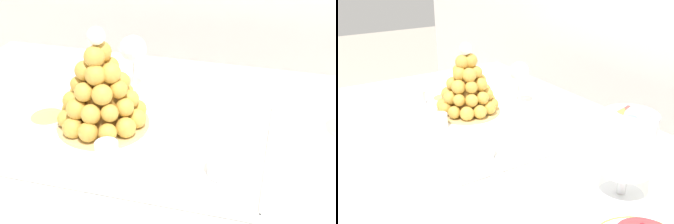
# 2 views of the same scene
# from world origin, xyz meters

# --- Properties ---
(buffet_table) EXTENTS (1.49, 0.97, 0.79)m
(buffet_table) POSITION_xyz_m (0.00, 0.00, 0.70)
(buffet_table) COLOR brown
(buffet_table) RESTS_ON ground_plane
(serving_tray) EXTENTS (0.68, 0.43, 0.02)m
(serving_tray) POSITION_xyz_m (-0.14, 0.01, 0.80)
(serving_tray) COLOR white
(serving_tray) RESTS_ON buffet_table
(croquembouche) EXTENTS (0.22, 0.22, 0.25)m
(croquembouche) POSITION_xyz_m (-0.20, 0.03, 0.89)
(croquembouche) COLOR tan
(croquembouche) RESTS_ON serving_tray
(dessert_cup_left) EXTENTS (0.06, 0.06, 0.05)m
(dessert_cup_left) POSITION_xyz_m (-0.38, -0.08, 0.82)
(dessert_cup_left) COLOR silver
(dessert_cup_left) RESTS_ON serving_tray
(dessert_cup_mid_left) EXTENTS (0.05, 0.05, 0.05)m
(dessert_cup_mid_left) POSITION_xyz_m (-0.13, -0.11, 0.82)
(dessert_cup_mid_left) COLOR silver
(dessert_cup_mid_left) RESTS_ON serving_tray
(dessert_cup_centre) EXTENTS (0.06, 0.06, 0.05)m
(dessert_cup_centre) POSITION_xyz_m (0.11, -0.09, 0.82)
(dessert_cup_centre) COLOR silver
(dessert_cup_centre) RESTS_ON serving_tray
(creme_brulee_ramekin) EXTENTS (0.09, 0.09, 0.02)m
(creme_brulee_ramekin) POSITION_xyz_m (-0.33, 0.00, 0.81)
(creme_brulee_ramekin) COLOR white
(creme_brulee_ramekin) RESTS_ON serving_tray
(wine_glass) EXTENTS (0.07, 0.07, 0.16)m
(wine_glass) POSITION_xyz_m (-0.19, 0.24, 0.91)
(wine_glass) COLOR silver
(wine_glass) RESTS_ON buffet_table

